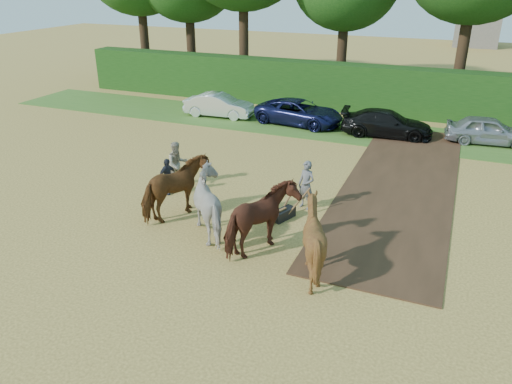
{
  "coord_description": "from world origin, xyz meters",
  "views": [
    {
      "loc": [
        3.3,
        -13.73,
        8.47
      ],
      "look_at": [
        -2.76,
        0.96,
        1.4
      ],
      "focal_mm": 35.0,
      "sensor_mm": 36.0,
      "label": 1
    }
  ],
  "objects": [
    {
      "name": "ground",
      "position": [
        0.0,
        0.0,
        0.0
      ],
      "size": [
        120.0,
        120.0,
        0.0
      ],
      "primitive_type": "plane",
      "color": "gold",
      "rests_on": "ground"
    },
    {
      "name": "earth_strip",
      "position": [
        1.5,
        7.0,
        0.03
      ],
      "size": [
        4.5,
        17.0,
        0.05
      ],
      "primitive_type": "cube",
      "color": "#472D1C",
      "rests_on": "ground"
    },
    {
      "name": "grass_verge",
      "position": [
        0.0,
        14.0,
        0.01
      ],
      "size": [
        50.0,
        5.0,
        0.03
      ],
      "primitive_type": "cube",
      "color": "#38601E",
      "rests_on": "ground"
    },
    {
      "name": "hedgerow",
      "position": [
        0.0,
        18.5,
        1.5
      ],
      "size": [
        46.0,
        1.6,
        3.0
      ],
      "primitive_type": "cube",
      "color": "#14380F",
      "rests_on": "ground"
    },
    {
      "name": "spectator_near",
      "position": [
        -7.3,
        3.25,
        0.98
      ],
      "size": [
        1.16,
        1.2,
        1.95
      ],
      "primitive_type": "imported",
      "rotation": [
        0.0,
        0.0,
        0.92
      ],
      "color": "#B9AE92",
      "rests_on": "ground"
    },
    {
      "name": "spectator_far",
      "position": [
        -7.25,
        2.35,
        0.76
      ],
      "size": [
        0.63,
        0.97,
        1.53
      ],
      "primitive_type": "imported",
      "rotation": [
        0.0,
        0.0,
        1.25
      ],
      "color": "#22242D",
      "rests_on": "ground"
    },
    {
      "name": "plough_team",
      "position": [
        -2.87,
        -0.16,
        1.14
      ],
      "size": [
        7.99,
        5.91,
        2.3
      ],
      "color": "brown",
      "rests_on": "ground"
    },
    {
      "name": "parked_cars",
      "position": [
        1.98,
        14.08,
        0.71
      ],
      "size": [
        30.69,
        3.16,
        1.47
      ],
      "color": "silver",
      "rests_on": "ground"
    }
  ]
}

